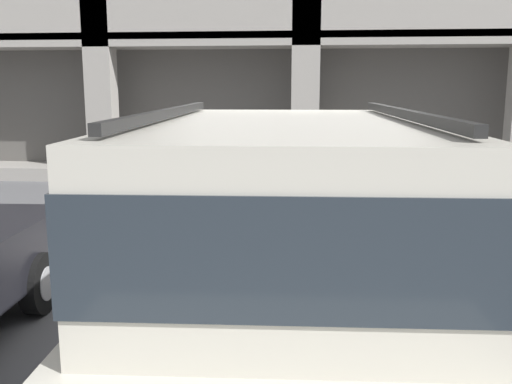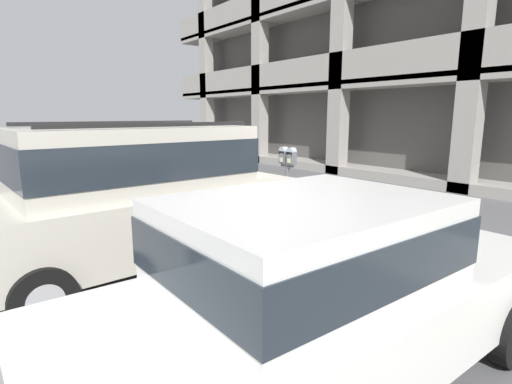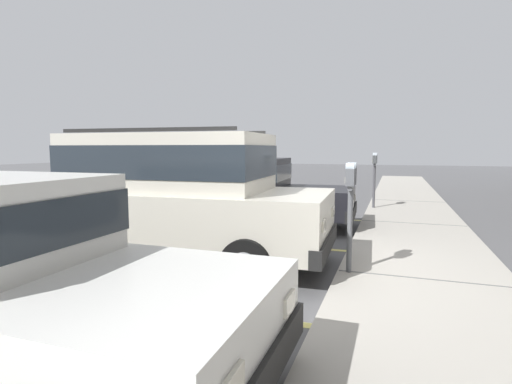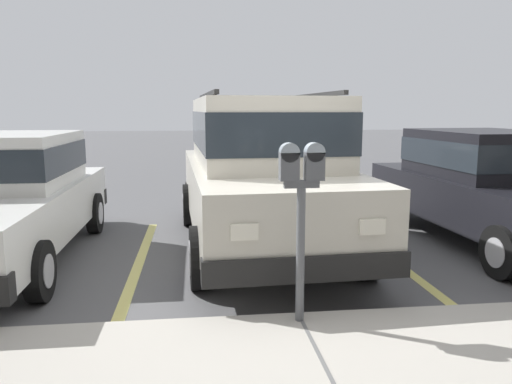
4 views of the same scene
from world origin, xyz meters
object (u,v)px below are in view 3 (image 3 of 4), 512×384
object	(u,v)px
parking_meter_near	(351,191)
parking_meter_far	(375,167)
silver_suv	(173,192)
red_sedan	(250,190)

from	to	relation	value
parking_meter_near	parking_meter_far	distance (m)	6.18
silver_suv	parking_meter_near	size ratio (longest dim) A/B	3.34
red_sedan	parking_meter_far	xyz separation A→B (m)	(-2.97, 2.59, 0.43)
silver_suv	parking_meter_near	distance (m)	2.68
red_sedan	parking_meter_near	xyz separation A→B (m)	(3.21, 2.58, 0.38)
red_sedan	parking_meter_near	size ratio (longest dim) A/B	3.13
red_sedan	parking_meter_far	bearing A→B (deg)	136.09
silver_suv	red_sedan	world-z (taller)	silver_suv
parking_meter_near	parking_meter_far	size ratio (longest dim) A/B	0.96
red_sedan	parking_meter_near	bearing A→B (deg)	35.94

